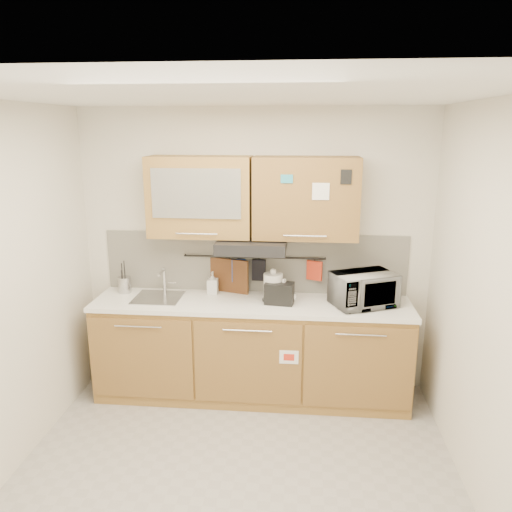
# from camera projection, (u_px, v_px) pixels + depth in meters

# --- Properties ---
(floor) EXTENTS (3.20, 3.20, 0.00)m
(floor) POSITION_uv_depth(u_px,v_px,m) (234.00, 482.00, 3.51)
(floor) COLOR #9E9993
(floor) RESTS_ON ground
(ceiling) EXTENTS (3.20, 3.20, 0.00)m
(ceiling) POSITION_uv_depth(u_px,v_px,m) (229.00, 95.00, 2.86)
(ceiling) COLOR white
(ceiling) RESTS_ON wall_back
(wall_back) EXTENTS (3.20, 0.00, 3.20)m
(wall_back) POSITION_uv_depth(u_px,v_px,m) (255.00, 252.00, 4.63)
(wall_back) COLOR silver
(wall_back) RESTS_ON ground
(wall_right) EXTENTS (0.00, 3.00, 3.00)m
(wall_right) POSITION_uv_depth(u_px,v_px,m) (492.00, 317.00, 3.04)
(wall_right) COLOR silver
(wall_right) RESTS_ON ground
(base_cabinet) EXTENTS (2.80, 0.64, 0.88)m
(base_cabinet) POSITION_uv_depth(u_px,v_px,m) (251.00, 355.00, 4.55)
(base_cabinet) COLOR #A67B3B
(base_cabinet) RESTS_ON floor
(countertop) EXTENTS (2.82, 0.62, 0.04)m
(countertop) POSITION_uv_depth(u_px,v_px,m) (251.00, 304.00, 4.43)
(countertop) COLOR white
(countertop) RESTS_ON base_cabinet
(backsplash) EXTENTS (2.80, 0.02, 0.56)m
(backsplash) POSITION_uv_depth(u_px,v_px,m) (254.00, 262.00, 4.64)
(backsplash) COLOR silver
(backsplash) RESTS_ON countertop
(upper_cabinets) EXTENTS (1.82, 0.37, 0.70)m
(upper_cabinets) POSITION_uv_depth(u_px,v_px,m) (252.00, 197.00, 4.32)
(upper_cabinets) COLOR #A67B3B
(upper_cabinets) RESTS_ON wall_back
(range_hood) EXTENTS (0.60, 0.46, 0.10)m
(range_hood) POSITION_uv_depth(u_px,v_px,m) (252.00, 245.00, 4.36)
(range_hood) COLOR black
(range_hood) RESTS_ON upper_cabinets
(sink) EXTENTS (0.42, 0.40, 0.26)m
(sink) POSITION_uv_depth(u_px,v_px,m) (158.00, 297.00, 4.52)
(sink) COLOR silver
(sink) RESTS_ON countertop
(utensil_rail) EXTENTS (1.30, 0.02, 0.02)m
(utensil_rail) POSITION_uv_depth(u_px,v_px,m) (254.00, 257.00, 4.59)
(utensil_rail) COLOR black
(utensil_rail) RESTS_ON backsplash
(utensil_crock) EXTENTS (0.13, 0.13, 0.30)m
(utensil_crock) POSITION_uv_depth(u_px,v_px,m) (125.00, 284.00, 4.65)
(utensil_crock) COLOR #AFAFB4
(utensil_crock) RESTS_ON countertop
(kettle) EXTENTS (0.23, 0.22, 0.30)m
(kettle) POSITION_uv_depth(u_px,v_px,m) (273.00, 288.00, 4.42)
(kettle) COLOR white
(kettle) RESTS_ON countertop
(toaster) EXTENTS (0.26, 0.18, 0.19)m
(toaster) POSITION_uv_depth(u_px,v_px,m) (279.00, 293.00, 4.35)
(toaster) COLOR black
(toaster) RESTS_ON countertop
(microwave) EXTENTS (0.62, 0.54, 0.29)m
(microwave) POSITION_uv_depth(u_px,v_px,m) (364.00, 289.00, 4.30)
(microwave) COLOR #999999
(microwave) RESTS_ON countertop
(soap_bottle) EXTENTS (0.10, 0.10, 0.21)m
(soap_bottle) POSITION_uv_depth(u_px,v_px,m) (213.00, 283.00, 4.61)
(soap_bottle) COLOR #999999
(soap_bottle) RESTS_ON countertop
(cutting_board) EXTENTS (0.37, 0.14, 0.47)m
(cutting_board) POSITION_uv_depth(u_px,v_px,m) (229.00, 283.00, 4.66)
(cutting_board) COLOR brown
(cutting_board) RESTS_ON utensil_rail
(oven_mitt) EXTENTS (0.13, 0.05, 0.22)m
(oven_mitt) POSITION_uv_depth(u_px,v_px,m) (239.00, 271.00, 4.62)
(oven_mitt) COLOR navy
(oven_mitt) RESTS_ON utensil_rail
(dark_pouch) EXTENTS (0.13, 0.04, 0.20)m
(dark_pouch) POSITION_uv_depth(u_px,v_px,m) (259.00, 270.00, 4.60)
(dark_pouch) COLOR black
(dark_pouch) RESTS_ON utensil_rail
(pot_holder) EXTENTS (0.14, 0.07, 0.18)m
(pot_holder) POSITION_uv_depth(u_px,v_px,m) (314.00, 271.00, 4.55)
(pot_holder) COLOR red
(pot_holder) RESTS_ON utensil_rail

